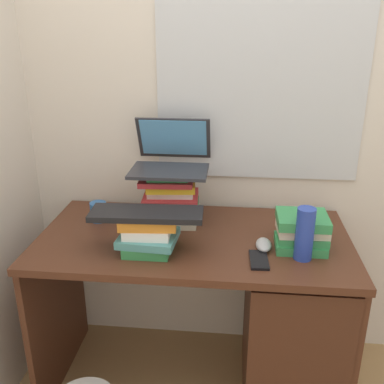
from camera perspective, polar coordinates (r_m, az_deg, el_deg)
ground_plane at (r=2.26m, az=0.19°, el=-23.18°), size 6.00×6.00×0.00m
wall_back at (r=2.00m, az=1.39°, el=13.21°), size 6.00×0.06×2.60m
desk at (r=1.97m, az=9.72°, el=-15.41°), size 1.27×0.65×0.76m
book_stack_tall at (r=1.89m, az=-2.81°, el=-0.79°), size 0.26×0.20×0.23m
book_stack_keyboard_riser at (r=1.69m, az=-5.68°, el=-5.40°), size 0.23×0.19×0.14m
book_stack_side at (r=1.75m, az=14.04°, el=-4.96°), size 0.20×0.17×0.14m
laptop at (r=1.89m, az=-2.73°, el=4.57°), size 0.32×0.31×0.21m
keyboard at (r=1.65m, az=-5.91°, el=-2.82°), size 0.43×0.16×0.02m
computer_mouse at (r=1.73m, az=9.26°, el=-6.76°), size 0.06×0.10×0.04m
mug at (r=1.97m, az=-11.97°, el=-2.51°), size 0.11×0.07×0.09m
water_bottle at (r=1.66m, az=14.39°, el=-5.29°), size 0.07×0.07×0.20m
cell_phone at (r=1.65m, az=8.66°, el=-8.70°), size 0.07×0.14×0.01m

